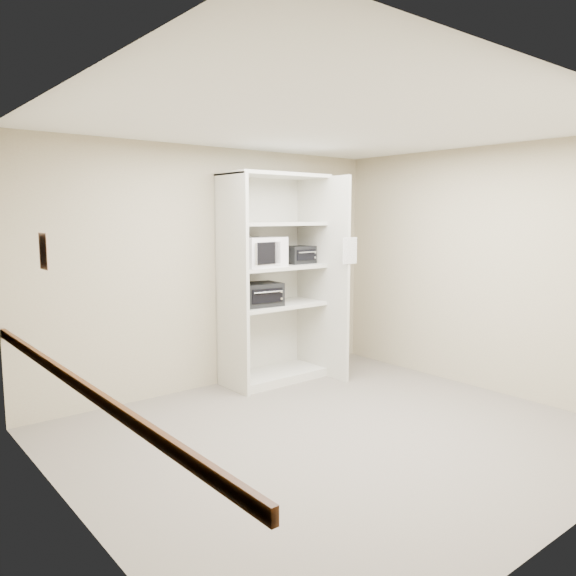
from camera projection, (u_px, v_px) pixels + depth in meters
floor at (336, 435)px, 4.99m from camera, size 4.50×4.00×0.01m
ceiling at (340, 124)px, 4.65m from camera, size 4.50×4.00×0.01m
wall_back at (215, 268)px, 6.36m from camera, size 4.50×0.02×2.70m
wall_left at (72, 314)px, 3.41m from camera, size 0.02×4.00×2.70m
wall_right at (484, 269)px, 6.22m from camera, size 0.02×4.00×2.70m
shelving_unit at (277, 285)px, 6.57m from camera, size 1.24×0.92×2.42m
microwave at (258, 252)px, 6.29m from camera, size 0.61×0.49×0.33m
toaster_oven_upper at (298, 255)px, 6.76m from camera, size 0.38×0.29×0.21m
toaster_oven_lower at (259, 294)px, 6.39m from camera, size 0.51×0.41×0.26m
paper_sign at (350, 251)px, 6.39m from camera, size 0.23×0.02×0.30m
chair_rail at (79, 385)px, 3.48m from camera, size 0.04×3.98×0.08m
wall_poster at (44, 251)px, 3.81m from camera, size 0.01×0.18×0.25m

